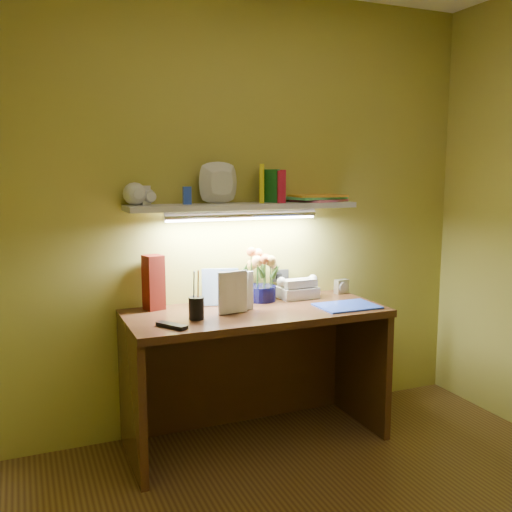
{
  "coord_description": "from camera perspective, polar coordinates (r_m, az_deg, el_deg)",
  "views": [
    {
      "loc": [
        -1.16,
        -1.57,
        1.49
      ],
      "look_at": [
        0.06,
        1.35,
        1.02
      ],
      "focal_mm": 40.0,
      "sensor_mm": 36.0,
      "label": 1
    }
  ],
  "objects": [
    {
      "name": "tv_remote",
      "position": [
        2.78,
        -8.42,
        -6.9
      ],
      "size": [
        0.13,
        0.17,
        0.02
      ],
      "primitive_type": "cube",
      "rotation": [
        0.0,
        0.0,
        0.56
      ],
      "color": "black",
      "rests_on": "desk"
    },
    {
      "name": "desk",
      "position": [
        3.2,
        0.0,
        -11.93
      ],
      "size": [
        1.4,
        0.6,
        0.75
      ],
      "primitive_type": "cube",
      "color": "#3E2910",
      "rests_on": "ground"
    },
    {
      "name": "blue_folder",
      "position": [
        3.2,
        9.09,
        -4.95
      ],
      "size": [
        0.32,
        0.24,
        0.01
      ],
      "primitive_type": "cube",
      "rotation": [
        0.0,
        0.0,
        -0.0
      ],
      "color": "blue",
      "rests_on": "desk"
    },
    {
      "name": "art_card",
      "position": [
        3.19,
        -3.6,
        -3.09
      ],
      "size": [
        0.21,
        0.09,
        0.2
      ],
      "primitive_type": null,
      "rotation": [
        0.0,
        0.0,
        -0.27
      ],
      "color": "silver",
      "rests_on": "desk"
    },
    {
      "name": "flower_bouquet",
      "position": [
        3.28,
        0.49,
        -1.88
      ],
      "size": [
        0.25,
        0.25,
        0.31
      ],
      "primitive_type": null,
      "rotation": [
        0.0,
        0.0,
        0.41
      ],
      "color": "#0A0A39",
      "rests_on": "desk"
    },
    {
      "name": "pen_cup",
      "position": [
        2.9,
        -5.99,
        -4.45
      ],
      "size": [
        0.1,
        0.1,
        0.19
      ],
      "primitive_type": "cylinder",
      "rotation": [
        0.0,
        0.0,
        -0.37
      ],
      "color": "black",
      "rests_on": "desk"
    },
    {
      "name": "wall_shelf",
      "position": [
        3.18,
        -1.11,
        5.62
      ],
      "size": [
        1.32,
        0.34,
        0.25
      ],
      "color": "silver",
      "rests_on": "ground"
    },
    {
      "name": "desk_clock",
      "position": [
        3.54,
        8.54,
        -3.03
      ],
      "size": [
        0.09,
        0.06,
        0.09
      ],
      "primitive_type": "cube",
      "rotation": [
        0.0,
        0.0,
        0.16
      ],
      "color": "silver",
      "rests_on": "desk"
    },
    {
      "name": "telephone",
      "position": [
        3.38,
        4.15,
        -3.1
      ],
      "size": [
        0.22,
        0.17,
        0.13
      ],
      "primitive_type": null,
      "rotation": [
        0.0,
        0.0,
        0.02
      ],
      "color": "beige",
      "rests_on": "desk"
    },
    {
      "name": "desk_book_b",
      "position": [
        3.02,
        -2.92,
        -3.7
      ],
      "size": [
        0.15,
        0.02,
        0.21
      ],
      "primitive_type": "imported",
      "rotation": [
        0.0,
        0.0,
        0.04
      ],
      "color": "silver",
      "rests_on": "desk"
    },
    {
      "name": "whisky_box",
      "position": [
        3.12,
        -10.2,
        -2.61
      ],
      "size": [
        0.12,
        0.12,
        0.3
      ],
      "primitive_type": "cube",
      "rotation": [
        0.0,
        0.0,
        0.25
      ],
      "color": "#5E140B",
      "rests_on": "desk"
    },
    {
      "name": "whisky_bottle",
      "position": [
        3.14,
        -9.79,
        -2.82
      ],
      "size": [
        0.08,
        0.08,
        0.27
      ],
      "primitive_type": null,
      "rotation": [
        0.0,
        0.0,
        -0.08
      ],
      "color": "#B58115",
      "rests_on": "desk"
    },
    {
      "name": "desk_book_a",
      "position": [
        2.95,
        -3.8,
        -3.81
      ],
      "size": [
        0.17,
        0.03,
        0.23
      ],
      "primitive_type": "imported",
      "rotation": [
        0.0,
        0.0,
        0.07
      ],
      "color": "silver",
      "rests_on": "desk"
    }
  ]
}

